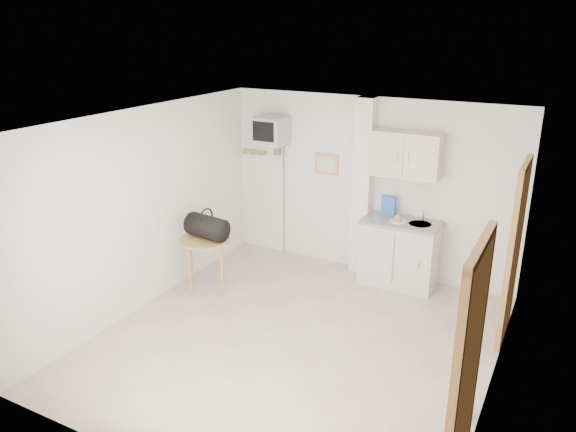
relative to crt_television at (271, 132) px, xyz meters
The scene contains 7 objects.
ground 3.15m from the crt_television, 54.36° to the right, with size 4.50×4.50×0.00m, color #C1AE97.
room_envelope 2.60m from the crt_television, 48.84° to the right, with size 4.24×4.54×2.55m.
kitchenette 2.32m from the crt_television, ahead, with size 1.03×0.58×2.10m.
crt_television is the anchor object (origin of this frame).
round_table 1.95m from the crt_television, 97.94° to the right, with size 0.67×0.67×0.73m.
duffel_bag 1.75m from the crt_television, 97.67° to the right, with size 0.60×0.39×0.42m.
water_bottle 4.60m from the crt_television, 36.07° to the right, with size 0.12×0.12×0.35m.
Camera 1 is at (2.55, -4.97, 3.45)m, focal length 35.00 mm.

